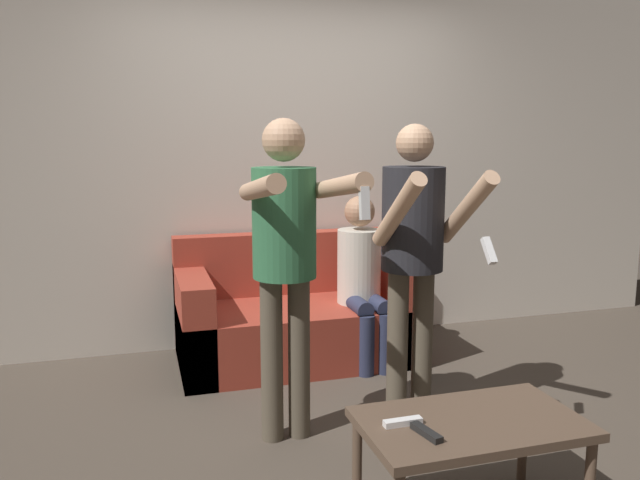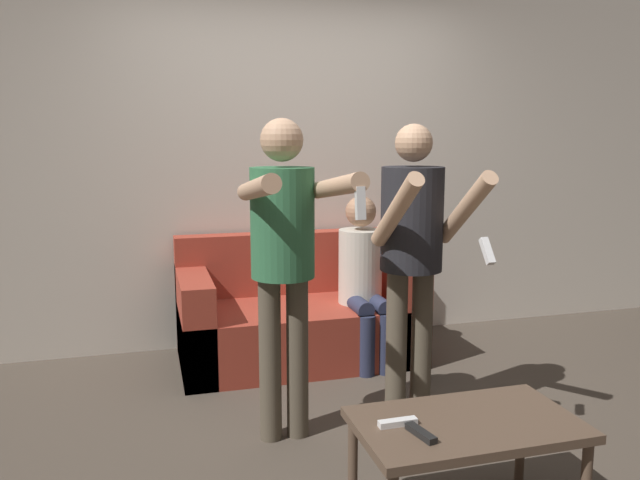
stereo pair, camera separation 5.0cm
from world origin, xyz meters
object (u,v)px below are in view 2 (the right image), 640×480
at_px(coffee_table, 466,432).
at_px(remote_far, 398,423).
at_px(person_seated, 363,274).
at_px(person_standing_right, 413,243).
at_px(person_standing_left, 284,244).
at_px(couch, 297,318).
at_px(remote_near, 421,433).

bearing_deg(coffee_table, remote_far, 173.75).
bearing_deg(person_seated, person_standing_right, -94.45).
bearing_deg(person_standing_right, remote_far, -116.70).
xyz_separation_m(person_standing_right, person_seated, (0.07, 0.94, -0.37)).
height_order(person_standing_right, person_seated, person_standing_right).
height_order(person_standing_left, person_standing_right, person_standing_left).
relative_size(person_standing_left, person_standing_right, 1.01).
distance_m(person_standing_right, person_seated, 1.02).
distance_m(couch, remote_near, 2.09).
height_order(person_standing_left, person_seated, person_standing_left).
distance_m(person_standing_left, coffee_table, 1.19).
height_order(remote_near, remote_far, same).
xyz_separation_m(person_seated, coffee_table, (-0.23, -1.83, -0.22)).
distance_m(person_standing_left, remote_far, 1.04).
xyz_separation_m(coffee_table, remote_far, (-0.27, 0.03, 0.06)).
relative_size(person_standing_right, person_seated, 1.40).
bearing_deg(remote_far, person_seated, 74.34).
bearing_deg(remote_near, couch, 88.70).
relative_size(remote_near, remote_far, 1.03).
relative_size(couch, person_seated, 1.42).
bearing_deg(person_standing_left, coffee_table, -59.64).
height_order(person_standing_right, remote_far, person_standing_right).
bearing_deg(remote_far, couch, 87.28).
height_order(person_seated, coffee_table, person_seated).
distance_m(person_seated, remote_far, 1.88).
relative_size(couch, person_standing_right, 1.01).
relative_size(person_standing_right, remote_far, 10.44).
distance_m(couch, person_seated, 0.55).
height_order(person_standing_left, remote_near, person_standing_left).
bearing_deg(person_seated, couch, 156.09).
xyz_separation_m(couch, remote_far, (-0.09, -1.99, 0.17)).
distance_m(person_standing_right, coffee_table, 1.08).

